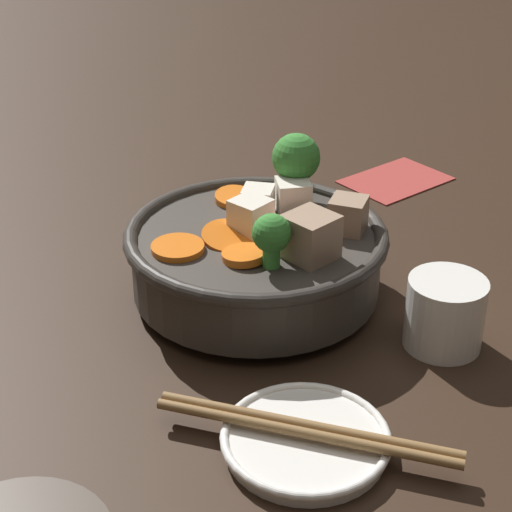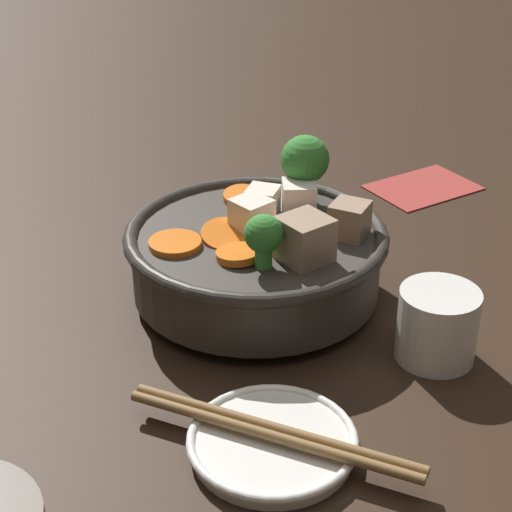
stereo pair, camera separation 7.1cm
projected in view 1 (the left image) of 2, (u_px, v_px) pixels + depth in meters
ground_plane at (256, 297)px, 0.73m from camera, size 3.00×3.00×0.00m
stirfry_bowl at (258, 252)px, 0.71m from camera, size 0.22×0.22×0.12m
side_saucer at (306, 440)px, 0.56m from camera, size 0.11×0.11×0.01m
tea_cup at (445, 313)px, 0.65m from camera, size 0.06×0.06×0.06m
napkin at (396, 180)px, 0.94m from camera, size 0.11×0.08×0.00m
chopsticks_pair at (306, 429)px, 0.55m from camera, size 0.14×0.17×0.01m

